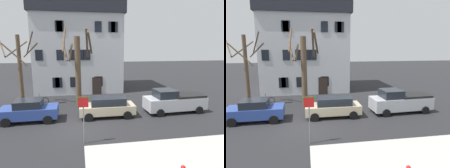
# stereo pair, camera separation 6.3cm
# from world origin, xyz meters

# --- Properties ---
(ground_plane) EXTENTS (120.00, 120.00, 0.00)m
(ground_plane) POSITION_xyz_m (0.00, 0.00, 0.00)
(ground_plane) COLOR #262628
(building_main) EXTENTS (11.21, 7.83, 11.96)m
(building_main) POSITION_xyz_m (0.15, 13.59, 6.09)
(building_main) COLOR silver
(building_main) RESTS_ON ground_plane
(tree_bare_near) EXTENTS (3.62, 3.60, 7.15)m
(tree_bare_near) POSITION_xyz_m (-5.39, 6.21, 3.85)
(tree_bare_near) COLOR brown
(tree_bare_near) RESTS_ON ground_plane
(tree_bare_mid) EXTENTS (2.98, 2.79, 7.51)m
(tree_bare_mid) POSITION_xyz_m (-0.03, 5.64, 3.88)
(tree_bare_mid) COLOR brown
(tree_bare_mid) RESTS_ON ground_plane
(car_blue_sedan) EXTENTS (4.36, 2.18, 1.71)m
(car_blue_sedan) POSITION_xyz_m (-3.84, 2.07, 0.86)
(car_blue_sedan) COLOR #2D4799
(car_blue_sedan) RESTS_ON ground_plane
(car_beige_wagon) EXTENTS (4.56, 2.02, 1.67)m
(car_beige_wagon) POSITION_xyz_m (2.32, 2.04, 0.87)
(car_beige_wagon) COLOR #C6B793
(car_beige_wagon) RESTS_ON ground_plane
(pickup_truck_silver) EXTENTS (5.42, 2.39, 2.07)m
(pickup_truck_silver) POSITION_xyz_m (8.36, 2.27, 1.00)
(pickup_truck_silver) COLOR #B7BABF
(pickup_truck_silver) RESTS_ON ground_plane
(street_sign_pole) EXTENTS (0.76, 0.07, 2.94)m
(street_sign_pole) POSITION_xyz_m (0.28, -2.35, 2.05)
(street_sign_pole) COLOR slate
(street_sign_pole) RESTS_ON ground_plane
(bicycle_leaning) EXTENTS (1.64, 0.70, 1.03)m
(bicycle_leaning) POSITION_xyz_m (-3.82, 6.82, 0.37)
(bicycle_leaning) COLOR black
(bicycle_leaning) RESTS_ON ground_plane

